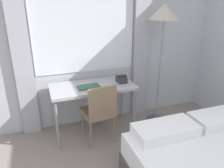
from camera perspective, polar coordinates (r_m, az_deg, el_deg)
The scene contains 6 objects.
wall_back_with_window at distance 3.26m, azimuth -4.66°, elevation 12.23°, with size 4.81×0.13×2.70m.
desk at distance 3.07m, azimuth -5.07°, elevation -1.49°, with size 1.17×0.57×0.74m.
desk_chair at distance 2.92m, azimuth -3.26°, elevation -6.78°, with size 0.44×0.44×0.86m.
standing_lamp at distance 3.24m, azimuth 13.34°, elevation 15.56°, with size 0.42×0.42×1.81m.
telephone at distance 3.15m, azimuth 2.49°, elevation 1.31°, with size 0.14×0.17×0.10m.
book at distance 2.98m, azimuth -6.15°, elevation -0.67°, with size 0.31×0.18×0.02m.
Camera 1 is at (-0.85, -0.43, 1.87)m, focal length 35.00 mm.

